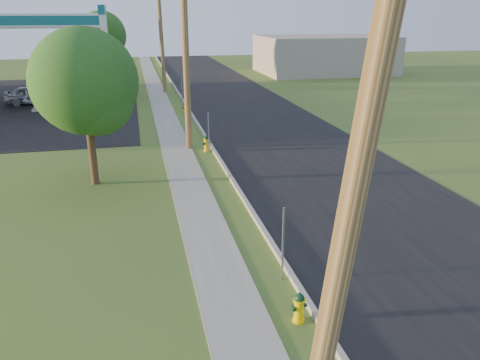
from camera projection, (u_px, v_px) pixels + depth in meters
name	position (u px, v px, depth m)	size (l,w,h in m)	color
road	(341.00, 188.00, 18.23)	(8.00, 120.00, 0.02)	black
curb	(241.00, 195.00, 17.38)	(0.15, 120.00, 0.15)	#99968C
sidewalk	(195.00, 200.00, 17.04)	(1.50, 120.00, 0.03)	gray
utility_pole_near	(359.00, 164.00, 5.45)	(1.40, 0.32, 9.48)	brown
utility_pole_mid	(186.00, 47.00, 21.93)	(1.40, 0.32, 9.80)	brown
utility_pole_far	(161.00, 34.00, 38.51)	(1.40, 0.32, 9.50)	brown
sign_post_near	(283.00, 244.00, 11.69)	(0.05, 0.04, 2.00)	gray
sign_post_mid	(209.00, 133.00, 22.52)	(0.05, 0.04, 2.00)	gray
sign_post_far	(182.00, 93.00, 33.72)	(0.05, 0.04, 2.00)	gray
fuel_pump_ne	(43.00, 97.00, 33.46)	(1.20, 3.20, 1.90)	#99968C
fuel_pump_se	(52.00, 89.00, 37.13)	(1.20, 3.20, 1.90)	#99968C
price_pylon	(104.00, 32.00, 26.01)	(0.34, 2.04, 6.85)	gray
distant_building	(324.00, 55.00, 52.48)	(14.00, 10.00, 4.00)	gray
tree_verge	(87.00, 86.00, 17.39)	(3.98, 3.98, 6.04)	#3B2B17
tree_lot	(103.00, 37.00, 43.15)	(4.40, 4.40, 6.67)	#3B2B17
hydrant_near	(299.00, 307.00, 10.27)	(0.38, 0.34, 0.74)	#ECCB00
hydrant_mid	(206.00, 143.00, 22.92)	(0.43, 0.38, 0.83)	yellow
hydrant_far	(185.00, 108.00, 31.98)	(0.35, 0.31, 0.67)	#F4BE00
car_silver	(34.00, 95.00, 34.63)	(1.65, 4.09, 1.39)	#9EA0A5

